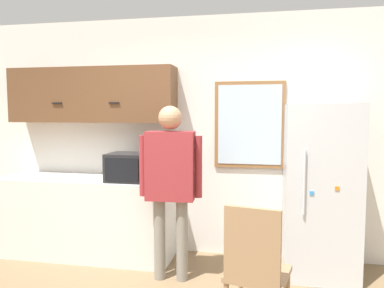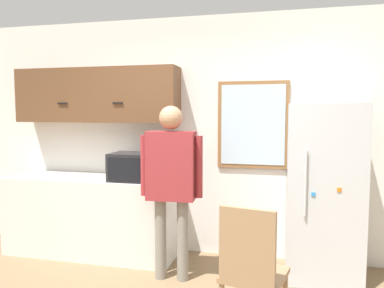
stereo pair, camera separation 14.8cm
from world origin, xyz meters
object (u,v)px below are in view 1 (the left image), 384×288
person (170,175)px  chair (255,265)px  refrigerator (320,190)px  microwave (132,167)px

person → chair: 1.24m
person → refrigerator: (1.43, 0.42, -0.18)m
refrigerator → chair: 1.37m
microwave → chair: size_ratio=0.53×
microwave → refrigerator: size_ratio=0.30×
microwave → refrigerator: refrigerator is taller
microwave → chair: (1.34, -1.11, -0.52)m
microwave → person: 0.62m
refrigerator → chair: size_ratio=1.76×
refrigerator → microwave: bearing=-177.9°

